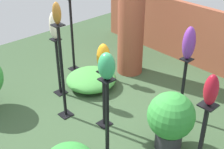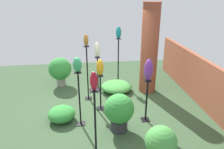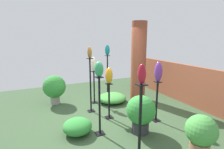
{
  "view_description": "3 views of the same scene",
  "coord_description": "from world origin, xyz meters",
  "px_view_note": "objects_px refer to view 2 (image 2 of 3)",
  "views": [
    {
      "loc": [
        3.01,
        -2.67,
        3.17
      ],
      "look_at": [
        -0.1,
        0.2,
        0.76
      ],
      "focal_mm": 50.0,
      "sensor_mm": 36.0,
      "label": 1
    },
    {
      "loc": [
        5.2,
        -0.42,
        3.03
      ],
      "look_at": [
        0.13,
        0.21,
        1.02
      ],
      "focal_mm": 35.0,
      "sensor_mm": 36.0,
      "label": 2
    },
    {
      "loc": [
        4.11,
        -1.91,
        2.17
      ],
      "look_at": [
        -0.21,
        0.12,
        1.16
      ],
      "focal_mm": 28.0,
      "sensor_mm": 36.0,
      "label": 3
    }
  ],
  "objects_px": {
    "brick_pillar": "(149,49)",
    "pedestal_ivory": "(98,75)",
    "pedestal_amber": "(100,94)",
    "pedestal_jade": "(80,101)",
    "art_vase_jade": "(77,65)",
    "potted_plant_walkway_edge": "(119,111)",
    "art_vase_ivory": "(97,50)",
    "pedestal_bronze": "(88,75)",
    "pedestal_ruby": "(95,128)",
    "art_vase_violet": "(149,70)",
    "pedestal_teal": "(118,62)",
    "potted_plant_back_center": "(161,144)",
    "pedestal_violet": "(146,103)",
    "art_vase_ruby": "(94,81)",
    "art_vase_teal": "(119,33)",
    "art_vase_amber": "(100,67)",
    "potted_plant_mid_left": "(60,69)"
  },
  "relations": [
    {
      "from": "pedestal_violet",
      "to": "art_vase_violet",
      "type": "distance_m",
      "value": 0.84
    },
    {
      "from": "brick_pillar",
      "to": "art_vase_violet",
      "type": "relative_size",
      "value": 5.31
    },
    {
      "from": "potted_plant_walkway_edge",
      "to": "pedestal_violet",
      "type": "bearing_deg",
      "value": 114.32
    },
    {
      "from": "pedestal_teal",
      "to": "pedestal_ivory",
      "type": "bearing_deg",
      "value": -52.31
    },
    {
      "from": "pedestal_ivory",
      "to": "pedestal_bronze",
      "type": "xyz_separation_m",
      "value": [
        0.63,
        -0.33,
        0.25
      ]
    },
    {
      "from": "brick_pillar",
      "to": "art_vase_amber",
      "type": "relative_size",
      "value": 6.23
    },
    {
      "from": "pedestal_amber",
      "to": "pedestal_jade",
      "type": "xyz_separation_m",
      "value": [
        0.66,
        -0.53,
        0.18
      ]
    },
    {
      "from": "art_vase_jade",
      "to": "potted_plant_back_center",
      "type": "height_order",
      "value": "art_vase_jade"
    },
    {
      "from": "art_vase_ruby",
      "to": "art_vase_jade",
      "type": "relative_size",
      "value": 1.0
    },
    {
      "from": "pedestal_ruby",
      "to": "pedestal_amber",
      "type": "height_order",
      "value": "pedestal_ruby"
    },
    {
      "from": "pedestal_teal",
      "to": "potted_plant_walkway_edge",
      "type": "bearing_deg",
      "value": -8.2
    },
    {
      "from": "pedestal_ivory",
      "to": "potted_plant_mid_left",
      "type": "distance_m",
      "value": 1.3
    },
    {
      "from": "pedestal_ruby",
      "to": "pedestal_violet",
      "type": "xyz_separation_m",
      "value": [
        -1.12,
        1.28,
        -0.17
      ]
    },
    {
      "from": "pedestal_ivory",
      "to": "art_vase_teal",
      "type": "relative_size",
      "value": 2.82
    },
    {
      "from": "brick_pillar",
      "to": "art_vase_jade",
      "type": "distance_m",
      "value": 2.65
    },
    {
      "from": "art_vase_jade",
      "to": "potted_plant_walkway_edge",
      "type": "bearing_deg",
      "value": 68.49
    },
    {
      "from": "art_vase_ruby",
      "to": "art_vase_amber",
      "type": "relative_size",
      "value": 0.77
    },
    {
      "from": "art_vase_ivory",
      "to": "potted_plant_walkway_edge",
      "type": "relative_size",
      "value": 0.53
    },
    {
      "from": "art_vase_violet",
      "to": "pedestal_violet",
      "type": "bearing_deg",
      "value": 0.0
    },
    {
      "from": "pedestal_ivory",
      "to": "pedestal_bronze",
      "type": "bearing_deg",
      "value": -27.51
    },
    {
      "from": "pedestal_amber",
      "to": "pedestal_jade",
      "type": "height_order",
      "value": "pedestal_jade"
    },
    {
      "from": "pedestal_violet",
      "to": "art_vase_ivory",
      "type": "xyz_separation_m",
      "value": [
        -1.93,
        -1.04,
        0.84
      ]
    },
    {
      "from": "pedestal_ruby",
      "to": "brick_pillar",
      "type": "bearing_deg",
      "value": 147.27
    },
    {
      "from": "pedestal_teal",
      "to": "art_vase_ruby",
      "type": "height_order",
      "value": "art_vase_ruby"
    },
    {
      "from": "pedestal_ruby",
      "to": "art_vase_ivory",
      "type": "xyz_separation_m",
      "value": [
        -3.04,
        0.24,
        0.66
      ]
    },
    {
      "from": "brick_pillar",
      "to": "art_vase_ivory",
      "type": "height_order",
      "value": "brick_pillar"
    },
    {
      "from": "brick_pillar",
      "to": "art_vase_teal",
      "type": "xyz_separation_m",
      "value": [
        -0.85,
        -0.8,
        0.36
      ]
    },
    {
      "from": "pedestal_ruby",
      "to": "art_vase_violet",
      "type": "height_order",
      "value": "art_vase_violet"
    },
    {
      "from": "art_vase_amber",
      "to": "potted_plant_mid_left",
      "type": "relative_size",
      "value": 0.45
    },
    {
      "from": "art_vase_violet",
      "to": "pedestal_teal",
      "type": "bearing_deg",
      "value": -173.0
    },
    {
      "from": "pedestal_violet",
      "to": "pedestal_ruby",
      "type": "bearing_deg",
      "value": -48.95
    },
    {
      "from": "art_vase_amber",
      "to": "potted_plant_mid_left",
      "type": "height_order",
      "value": "art_vase_amber"
    },
    {
      "from": "art_vase_ivory",
      "to": "pedestal_violet",
      "type": "bearing_deg",
      "value": 28.43
    },
    {
      "from": "pedestal_ivory",
      "to": "art_vase_ivory",
      "type": "distance_m",
      "value": 0.83
    },
    {
      "from": "art_vase_ivory",
      "to": "art_vase_violet",
      "type": "distance_m",
      "value": 2.19
    },
    {
      "from": "pedestal_ivory",
      "to": "potted_plant_walkway_edge",
      "type": "xyz_separation_m",
      "value": [
        2.25,
        0.33,
        0.01
      ]
    },
    {
      "from": "pedestal_teal",
      "to": "art_vase_jade",
      "type": "height_order",
      "value": "art_vase_jade"
    },
    {
      "from": "pedestal_amber",
      "to": "potted_plant_back_center",
      "type": "relative_size",
      "value": 1.25
    },
    {
      "from": "pedestal_amber",
      "to": "art_vase_ruby",
      "type": "bearing_deg",
      "value": -7.13
    },
    {
      "from": "pedestal_ruby",
      "to": "art_vase_amber",
      "type": "bearing_deg",
      "value": 172.87
    },
    {
      "from": "pedestal_bronze",
      "to": "potted_plant_walkway_edge",
      "type": "relative_size",
      "value": 1.79
    },
    {
      "from": "brick_pillar",
      "to": "pedestal_ivory",
      "type": "distance_m",
      "value": 1.79
    },
    {
      "from": "pedestal_bronze",
      "to": "pedestal_ruby",
      "type": "bearing_deg",
      "value": 2.13
    },
    {
      "from": "pedestal_ivory",
      "to": "pedestal_violet",
      "type": "distance_m",
      "value": 2.19
    },
    {
      "from": "art_vase_ruby",
      "to": "art_vase_teal",
      "type": "bearing_deg",
      "value": 164.92
    },
    {
      "from": "brick_pillar",
      "to": "art_vase_ivory",
      "type": "distance_m",
      "value": 1.57
    },
    {
      "from": "pedestal_amber",
      "to": "pedestal_teal",
      "type": "bearing_deg",
      "value": 157.57
    },
    {
      "from": "pedestal_ruby",
      "to": "pedestal_teal",
      "type": "bearing_deg",
      "value": 164.92
    },
    {
      "from": "art_vase_violet",
      "to": "potted_plant_walkway_edge",
      "type": "height_order",
      "value": "art_vase_violet"
    },
    {
      "from": "potted_plant_walkway_edge",
      "to": "potted_plant_back_center",
      "type": "xyz_separation_m",
      "value": [
        1.11,
        0.59,
        -0.07
      ]
    }
  ]
}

